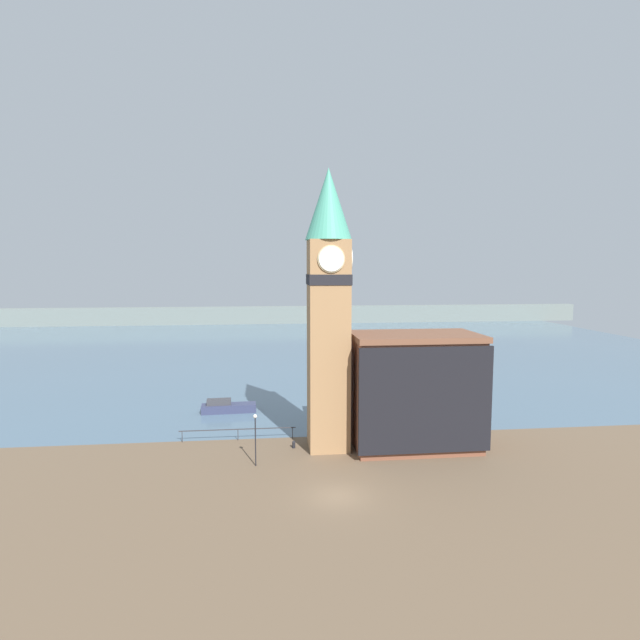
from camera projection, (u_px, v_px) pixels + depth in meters
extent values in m
plane|color=brown|center=(338.00, 496.00, 35.20)|extent=(160.00, 160.00, 0.00)
cube|color=slate|center=(289.00, 343.00, 107.11)|extent=(160.00, 120.00, 0.00)
cube|color=slate|center=(283.00, 315.00, 146.41)|extent=(180.00, 3.00, 5.00)
cube|color=#333338|center=(238.00, 429.00, 46.60)|extent=(10.82, 0.08, 0.08)
cylinder|color=#333338|center=(182.00, 437.00, 46.10)|extent=(0.07, 0.07, 1.05)
cylinder|color=#333338|center=(238.00, 435.00, 46.65)|extent=(0.07, 0.07, 1.05)
cylinder|color=#333338|center=(293.00, 433.00, 47.20)|extent=(0.07, 0.07, 1.05)
cube|color=#9E754C|center=(328.00, 346.00, 43.87)|extent=(3.51, 3.51, 18.47)
cube|color=black|center=(328.00, 280.00, 43.27)|extent=(3.63, 3.63, 0.90)
cylinder|color=tan|center=(331.00, 259.00, 41.30)|extent=(2.31, 0.12, 2.31)
cylinder|color=silver|center=(331.00, 259.00, 41.22)|extent=(2.10, 0.12, 2.10)
cylinder|color=tan|center=(349.00, 259.00, 43.29)|extent=(0.12, 2.31, 2.31)
cylinder|color=silver|center=(350.00, 259.00, 43.30)|extent=(0.12, 2.10, 2.10)
cone|color=teal|center=(329.00, 204.00, 42.61)|extent=(4.03, 4.03, 6.10)
cube|color=brown|center=(414.00, 393.00, 44.76)|extent=(10.90, 6.30, 9.78)
cube|color=brown|center=(415.00, 336.00, 44.23)|extent=(11.30, 6.70, 0.50)
cube|color=black|center=(426.00, 400.00, 41.47)|extent=(11.40, 0.30, 9.00)
cube|color=#333856|center=(229.00, 408.00, 55.80)|extent=(6.09, 2.00, 0.93)
cube|color=#38383D|center=(219.00, 402.00, 55.54)|extent=(2.70, 1.31, 0.61)
cylinder|color=black|center=(294.00, 445.00, 44.66)|extent=(0.29, 0.29, 0.51)
sphere|color=black|center=(294.00, 442.00, 44.63)|extent=(0.30, 0.30, 0.30)
cylinder|color=black|center=(255.00, 442.00, 40.42)|extent=(0.10, 0.10, 4.06)
sphere|color=silver|center=(255.00, 416.00, 40.20)|extent=(0.32, 0.32, 0.32)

